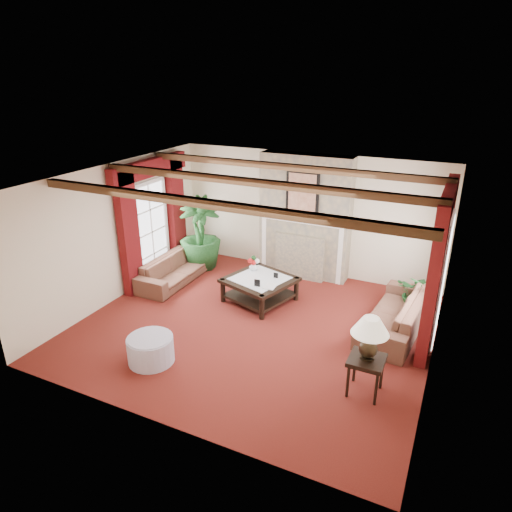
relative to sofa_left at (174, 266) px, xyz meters
The scene contains 23 objects.
floor 2.60m from the sofa_left, 21.69° to the right, with size 6.00×6.00×0.00m, color #49110D.
ceiling 3.47m from the sofa_left, 21.69° to the right, with size 6.00×6.00×0.00m, color white.
back_wall 3.15m from the sofa_left, 36.99° to the left, with size 6.00×0.02×2.70m, color beige.
left_wall 1.49m from the sofa_left, 122.73° to the right, with size 0.02×5.50×2.70m, color beige.
right_wall 5.56m from the sofa_left, 10.00° to the right, with size 0.02×5.50×2.70m, color beige.
ceiling_beams 3.43m from the sofa_left, 21.69° to the right, with size 6.00×3.00×0.12m, color #3B2313, non-canonical shape.
fireplace 3.70m from the sofa_left, 33.80° to the left, with size 2.00×0.52×2.70m, color tan, non-canonical shape.
french_door_left 1.85m from the sofa_left, behind, with size 0.10×1.10×2.16m, color white, non-canonical shape.
french_door_right 5.64m from the sofa_left, ahead, with size 0.10×1.10×2.16m, color white, non-canonical shape.
curtains_left 2.23m from the sofa_left, behind, with size 0.20×2.40×2.55m, color #500A0E, non-canonical shape.
curtains_right 5.68m from the sofa_left, ahead, with size 0.20×2.40×2.55m, color #500A0E, non-canonical shape.
sofa_left is the anchor object (origin of this frame).
sofa_right 4.70m from the sofa_left, ahead, with size 0.86×2.25×0.86m, color #3E111A.
potted_palm 0.94m from the sofa_left, 83.39° to the left, with size 1.73×1.90×0.94m, color black.
small_plant 5.02m from the sofa_left, ahead, with size 0.97×1.02×0.64m, color black.
coffee_table 2.06m from the sofa_left, ahead, with size 1.19×1.19×0.49m, color black, non-canonical shape.
side_table 4.99m from the sofa_left, 22.84° to the right, with size 0.49×0.49×0.58m, color black, non-canonical shape.
ottoman 2.96m from the sofa_left, 62.44° to the right, with size 0.73×0.73×0.43m, color #9691A4.
table_lamp 5.02m from the sofa_left, 22.84° to the right, with size 0.52×0.52×0.66m, color black, non-canonical shape.
flower_vase 1.81m from the sofa_left, ahead, with size 0.20×0.21×0.17m, color silver.
book 2.33m from the sofa_left, ahead, with size 0.21×0.03×0.29m, color black.
photo_frame_a 2.21m from the sofa_left, ahead, with size 0.11×0.02×0.15m, color black, non-canonical shape.
photo_frame_b 2.35m from the sofa_left, ahead, with size 0.09×0.02×0.12m, color black, non-canonical shape.
Camera 1 is at (3.09, -6.48, 4.30)m, focal length 32.00 mm.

